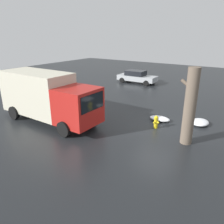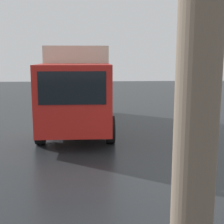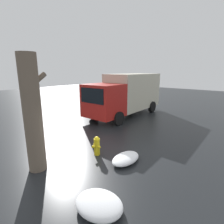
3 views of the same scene
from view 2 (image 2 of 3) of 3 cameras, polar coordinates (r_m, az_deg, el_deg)
ground_plane at (r=7.15m, az=15.95°, el=-13.52°), size 60.00×60.00×0.00m
fire_hydrant at (r=6.99m, az=16.12°, el=-10.41°), size 0.36×0.45×0.81m
tree_trunk at (r=4.35m, az=15.17°, el=-0.76°), size 0.92×0.60×4.02m
delivery_truck at (r=12.61m, az=-6.15°, el=5.03°), size 7.24×2.56×3.19m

